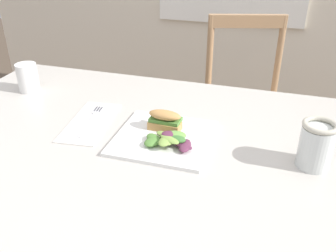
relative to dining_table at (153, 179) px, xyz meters
name	(u,v)px	position (x,y,z in m)	size (l,w,h in m)	color
dining_table	(153,179)	(0.00, 0.00, 0.00)	(1.38, 0.90, 0.74)	#BCB7AD
chair_wooden_far	(244,109)	(0.17, 0.88, -0.18)	(0.49, 0.49, 0.87)	tan
plate_lunch	(164,138)	(0.02, 0.03, 0.12)	(0.25, 0.25, 0.01)	white
sandwich_half_front	(165,120)	(0.01, 0.07, 0.15)	(0.09, 0.06, 0.06)	tan
salad_mixed_greens	(170,139)	(0.05, 0.00, 0.14)	(0.14, 0.10, 0.03)	#4C2338
napkin_folded	(90,122)	(-0.21, 0.06, 0.12)	(0.11, 0.25, 0.00)	silver
fork_on_napkin	(92,118)	(-0.21, 0.08, 0.12)	(0.04, 0.19, 0.00)	silver
mason_jar_iced_tea	(316,147)	(0.40, 0.02, 0.17)	(0.08, 0.08, 0.12)	#C67528
cup_extra_side	(28,77)	(-0.52, 0.21, 0.16)	(0.07, 0.07, 0.10)	white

